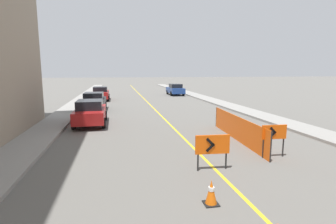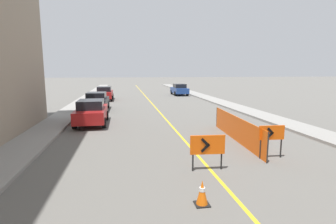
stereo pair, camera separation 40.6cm
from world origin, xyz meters
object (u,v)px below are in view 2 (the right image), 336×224
object	(u,v)px
arrow_barricade_primary	(208,146)
parked_car_curb_far	(105,93)
parked_car_opposite_side	(179,89)
parked_car_curb_near	(91,112)
arrow_barricade_secondary	(272,135)
traffic_cone_fifth	(202,193)
parked_car_curb_mid	(97,101)

from	to	relation	value
arrow_barricade_primary	parked_car_curb_far	size ratio (longest dim) A/B	0.29
arrow_barricade_primary	parked_car_opposite_side	world-z (taller)	parked_car_opposite_side
arrow_barricade_primary	parked_car_curb_far	bearing A→B (deg)	106.42
parked_car_curb_near	parked_car_curb_far	world-z (taller)	same
parked_car_curb_far	arrow_barricade_secondary	bearing A→B (deg)	-70.58
parked_car_curb_near	parked_car_opposite_side	world-z (taller)	same
traffic_cone_fifth	arrow_barricade_secondary	world-z (taller)	arrow_barricade_secondary
traffic_cone_fifth	parked_car_curb_far	size ratio (longest dim) A/B	0.15
parked_car_opposite_side	parked_car_curb_near	bearing A→B (deg)	-118.59
arrow_barricade_secondary	traffic_cone_fifth	bearing A→B (deg)	-138.30
arrow_barricade_secondary	arrow_barricade_primary	bearing A→B (deg)	-162.01
arrow_barricade_secondary	parked_car_curb_mid	xyz separation A→B (m)	(-7.97, 14.08, -0.16)
parked_car_opposite_side	arrow_barricade_secondary	bearing A→B (deg)	-95.72
traffic_cone_fifth	parked_car_curb_mid	bearing A→B (deg)	103.85
traffic_cone_fifth	arrow_barricade_primary	size ratio (longest dim) A/B	0.53
parked_car_curb_far	parked_car_curb_near	bearing A→B (deg)	-89.48
arrow_barricade_primary	parked_car_curb_near	xyz separation A→B (m)	(-4.86, 8.86, -0.07)
arrow_barricade_primary	parked_car_opposite_side	distance (m)	28.36
parked_car_curb_far	parked_car_opposite_side	world-z (taller)	same
arrow_barricade_secondary	parked_car_curb_far	size ratio (longest dim) A/B	0.31
traffic_cone_fifth	parked_car_curb_mid	world-z (taller)	parked_car_curb_mid
parked_car_curb_mid	arrow_barricade_secondary	bearing A→B (deg)	-59.38
parked_car_opposite_side	traffic_cone_fifth	bearing A→B (deg)	-102.24
traffic_cone_fifth	arrow_barricade_secondary	size ratio (longest dim) A/B	0.50
traffic_cone_fifth	parked_car_curb_near	xyz separation A→B (m)	(-3.99, 11.12, 0.47)
parked_car_curb_near	traffic_cone_fifth	bearing A→B (deg)	-70.66
arrow_barricade_secondary	parked_car_curb_near	distance (m)	11.16
arrow_barricade_primary	parked_car_curb_mid	world-z (taller)	parked_car_curb_mid
arrow_barricade_primary	arrow_barricade_secondary	world-z (taller)	arrow_barricade_secondary
parked_car_opposite_side	arrow_barricade_primary	bearing A→B (deg)	-101.38
parked_car_curb_near	arrow_barricade_primary	bearing A→B (deg)	-61.61
parked_car_curb_mid	parked_car_curb_far	bearing A→B (deg)	90.41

